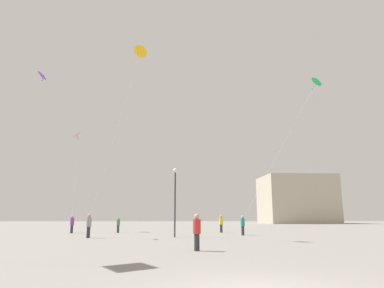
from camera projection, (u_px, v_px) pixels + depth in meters
person_in_purple at (72, 223)px, 35.00m from camera, size 0.38×0.38×1.76m
person_in_teal at (243, 224)px, 30.78m from camera, size 0.37×0.37×1.71m
person_in_red at (197, 230)px, 16.40m from camera, size 0.37×0.37×1.70m
person_in_green at (118, 224)px, 35.72m from camera, size 0.34×0.34×1.58m
person_in_yellow at (221, 223)px, 36.49m from camera, size 0.39×0.39×1.78m
person_in_grey at (89, 225)px, 26.81m from camera, size 0.40×0.40×1.82m
kite_crimson_delta at (77, 136)px, 41.58m from camera, size 1.92×5.59×10.28m
kite_amber_diamond at (140, 53)px, 28.28m from camera, size 4.33×2.39×13.87m
kite_violet_diamond at (43, 77)px, 30.29m from camera, size 5.48×1.98×12.73m
kite_emerald_diamond at (316, 84)px, 27.91m from camera, size 5.50×6.40×11.26m
building_left_hall at (296, 200)px, 95.05m from camera, size 18.42×15.65×12.63m
lamppost_east at (175, 191)px, 28.38m from camera, size 0.36×0.36×5.51m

